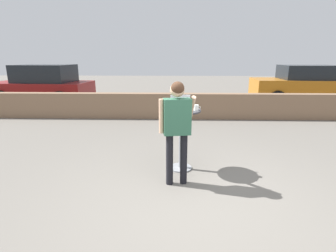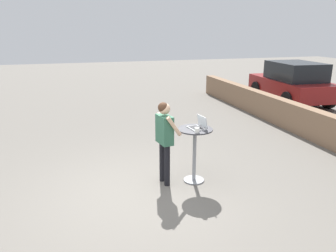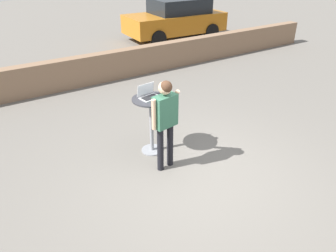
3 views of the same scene
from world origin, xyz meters
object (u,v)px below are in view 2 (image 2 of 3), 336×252
object	(u,v)px
cafe_table	(195,146)
laptop	(198,126)
coffee_mug	(197,130)
standing_person	(165,133)
parked_car_near_street	(292,82)

from	to	relation	value
cafe_table	laptop	size ratio (longest dim) A/B	2.83
cafe_table	coffee_mug	distance (m)	0.48
laptop	standing_person	bearing A→B (deg)	-96.04
coffee_mug	standing_person	bearing A→B (deg)	-121.76
laptop	standing_person	distance (m)	0.66
coffee_mug	parked_car_near_street	xyz separation A→B (m)	(-5.82, 6.36, -0.30)
coffee_mug	laptop	bearing A→B (deg)	154.73
cafe_table	parked_car_near_street	size ratio (longest dim) A/B	0.27
cafe_table	parked_car_near_street	xyz separation A→B (m)	(-5.57, 6.30, 0.11)
standing_person	laptop	bearing A→B (deg)	83.96
coffee_mug	standing_person	xyz separation A→B (m)	(-0.32, -0.52, -0.11)
standing_person	parked_car_near_street	size ratio (longest dim) A/B	0.41
cafe_table	standing_person	xyz separation A→B (m)	(-0.07, -0.58, 0.29)
laptop	coffee_mug	xyz separation A→B (m)	(0.26, -0.12, -0.00)
parked_car_near_street	cafe_table	bearing A→B (deg)	-48.55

